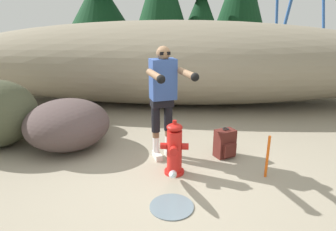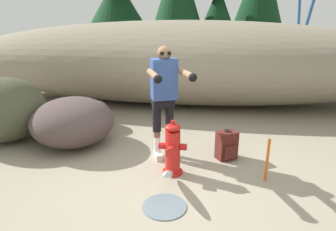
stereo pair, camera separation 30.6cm
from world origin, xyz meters
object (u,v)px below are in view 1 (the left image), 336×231
(fire_hydrant, at_px, (174,149))
(spare_backpack, at_px, (225,144))
(utility_worker, at_px, (163,90))
(boulder_large, at_px, (67,124))
(boulder_small, at_px, (90,116))
(survey_stake, at_px, (267,157))

(fire_hydrant, relative_size, spare_backpack, 1.67)
(utility_worker, bearing_deg, boulder_large, -122.27)
(spare_backpack, distance_m, boulder_small, 2.71)
(fire_hydrant, distance_m, survey_stake, 1.26)
(fire_hydrant, distance_m, boulder_large, 1.97)
(boulder_large, distance_m, survey_stake, 3.17)
(boulder_small, xyz_separation_m, survey_stake, (2.96, -1.71, 0.04))
(boulder_small, bearing_deg, fire_hydrant, -44.48)
(fire_hydrant, distance_m, spare_backpack, 0.97)
(spare_backpack, bearing_deg, fire_hydrant, -83.04)
(fire_hydrant, bearing_deg, utility_worker, 111.33)
(boulder_large, bearing_deg, survey_stake, -14.97)
(utility_worker, distance_m, spare_backpack, 1.30)
(utility_worker, relative_size, boulder_large, 1.24)
(fire_hydrant, relative_size, utility_worker, 0.46)
(spare_backpack, bearing_deg, boulder_large, -124.63)
(fire_hydrant, height_order, utility_worker, utility_worker)
(fire_hydrant, xyz_separation_m, spare_backpack, (0.77, 0.58, -0.15))
(utility_worker, bearing_deg, boulder_small, -149.68)
(boulder_small, distance_m, survey_stake, 3.42)
(spare_backpack, bearing_deg, boulder_small, -143.85)
(utility_worker, height_order, spare_backpack, utility_worker)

